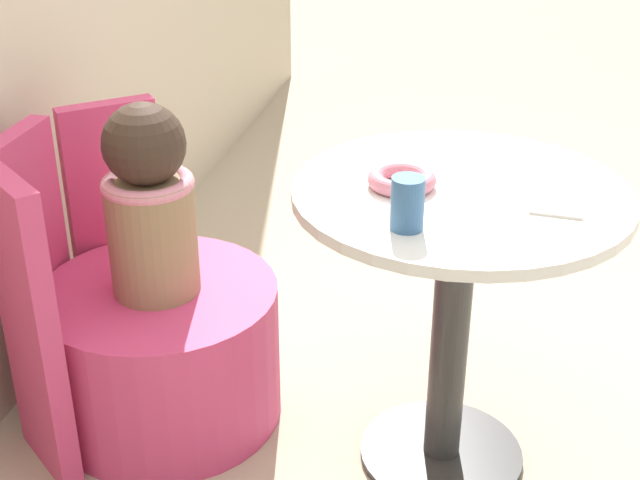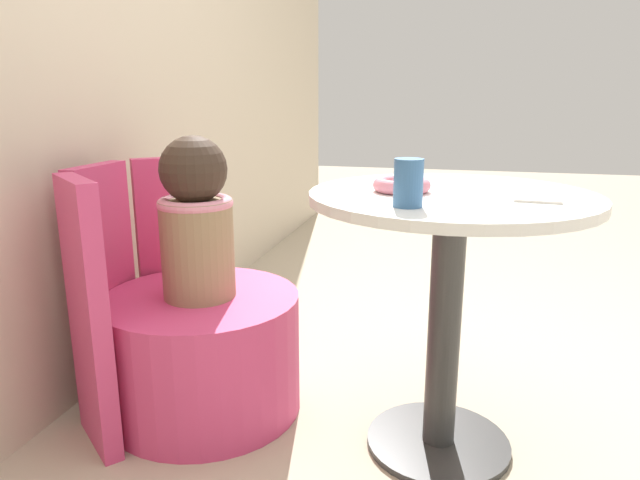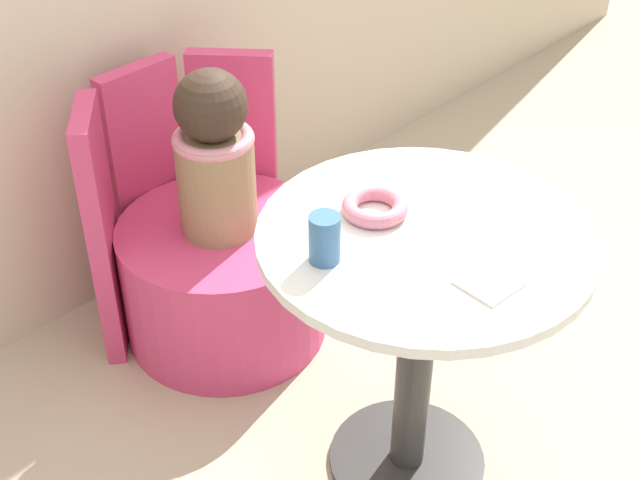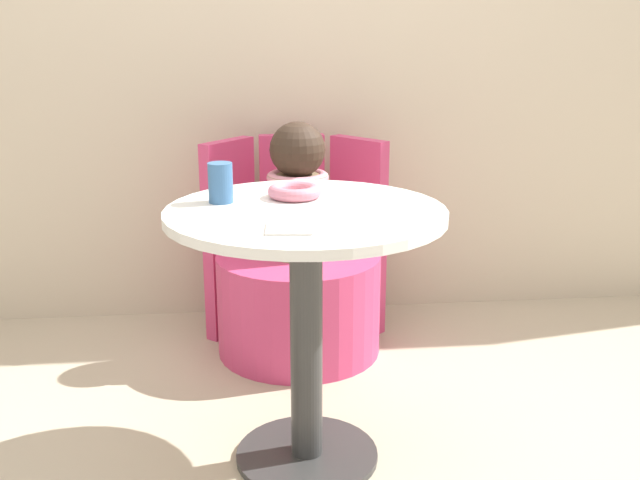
# 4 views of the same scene
# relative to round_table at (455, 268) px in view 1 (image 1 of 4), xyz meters

# --- Properties ---
(ground_plane) EXTENTS (12.00, 12.00, 0.00)m
(ground_plane) POSITION_rel_round_table_xyz_m (0.01, -0.00, -0.51)
(ground_plane) COLOR #B7A88E
(round_table) EXTENTS (0.70, 0.70, 0.70)m
(round_table) POSITION_rel_round_table_xyz_m (0.00, 0.00, 0.00)
(round_table) COLOR #333333
(round_table) RESTS_ON ground_plane
(tub_chair) EXTENTS (0.58, 0.58, 0.36)m
(tub_chair) POSITION_rel_round_table_xyz_m (0.03, 0.70, -0.33)
(tub_chair) COLOR #D13D70
(tub_chair) RESTS_ON ground_plane
(booth_backrest) EXTENTS (0.68, 0.25, 0.73)m
(booth_backrest) POSITION_rel_round_table_xyz_m (0.03, 0.94, -0.15)
(booth_backrest) COLOR #D13D70
(booth_backrest) RESTS_ON ground_plane
(child_figure) EXTENTS (0.21, 0.21, 0.46)m
(child_figure) POSITION_rel_round_table_xyz_m (0.03, 0.70, 0.07)
(child_figure) COLOR #937A56
(child_figure) RESTS_ON tub_chair
(donut) EXTENTS (0.14, 0.14, 0.03)m
(donut) POSITION_rel_round_table_xyz_m (-0.02, 0.12, 0.20)
(donut) COLOR pink
(donut) RESTS_ON round_table
(cup) EXTENTS (0.06, 0.06, 0.10)m
(cup) POSITION_rel_round_table_xyz_m (-0.21, 0.09, 0.24)
(cup) COLOR #386699
(cup) RESTS_ON round_table
(paper_napkin) EXTENTS (0.11, 0.11, 0.01)m
(paper_napkin) POSITION_rel_round_table_xyz_m (-0.05, -0.19, 0.19)
(paper_napkin) COLOR silver
(paper_napkin) RESTS_ON round_table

